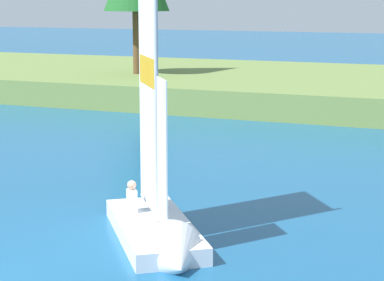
# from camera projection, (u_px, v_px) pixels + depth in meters

# --- Properties ---
(shore_bank) EXTENTS (80.00, 15.08, 1.17)m
(shore_bank) POSITION_uv_depth(u_px,v_px,m) (309.00, 87.00, 36.54)
(shore_bank) COLOR olive
(shore_bank) RESTS_ON ground
(sailboat) EXTENTS (3.70, 4.29, 6.39)m
(sailboat) POSITION_uv_depth(u_px,v_px,m) (161.00, 228.00, 14.55)
(sailboat) COLOR white
(sailboat) RESTS_ON ground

